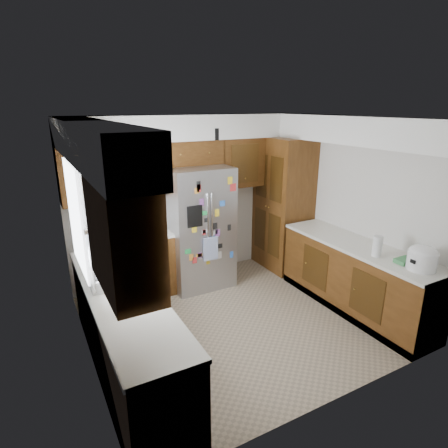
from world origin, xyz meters
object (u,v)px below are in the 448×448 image
Objects in this scene: fridge at (198,227)px; paper_towel at (377,246)px; rice_cooker at (422,257)px; pantry at (283,204)px.

paper_towel is (1.38, -2.05, 0.14)m from fridge.
pantry is at bearing 89.99° from rice_cooker.
fridge is 2.95m from rice_cooker.
pantry is 6.78× the size of rice_cooker.
pantry reaches higher than rice_cooker.
fridge reaches higher than rice_cooker.
paper_towel is at bearing 104.20° from rice_cooker.
rice_cooker is at bearing -90.01° from pantry.
paper_towel is (-0.12, -1.99, -0.03)m from pantry.
fridge is 7.28× the size of paper_towel.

